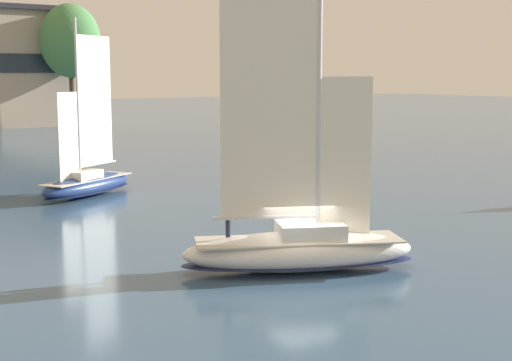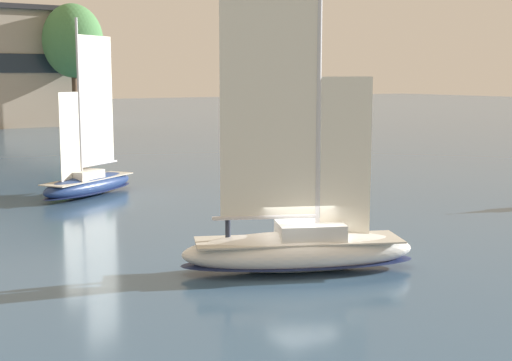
{
  "view_description": "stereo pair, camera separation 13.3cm",
  "coord_description": "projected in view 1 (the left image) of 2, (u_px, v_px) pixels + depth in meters",
  "views": [
    {
      "loc": [
        -15.79,
        -21.3,
        7.38
      ],
      "look_at": [
        0.0,
        3.0,
        3.12
      ],
      "focal_mm": 50.0,
      "sensor_mm": 36.0,
      "label": 1
    },
    {
      "loc": [
        -15.68,
        -21.37,
        7.38
      ],
      "look_at": [
        0.0,
        3.0,
        3.12
      ],
      "focal_mm": 50.0,
      "sensor_mm": 36.0,
      "label": 2
    }
  ],
  "objects": [
    {
      "name": "ground_plane",
      "position": [
        299.0,
        271.0,
        27.26
      ],
      "size": [
        400.0,
        400.0,
        0.0
      ],
      "primitive_type": "plane",
      "color": "#385675"
    },
    {
      "name": "sailboat_moored_mid_channel",
      "position": [
        87.0,
        182.0,
        44.15
      ],
      "size": [
        7.86,
        5.96,
        10.81
      ],
      "color": "navy",
      "rests_on": "ground"
    },
    {
      "name": "sailboat_main",
      "position": [
        299.0,
        245.0,
        27.11
      ],
      "size": [
        9.23,
        6.02,
        12.37
      ],
      "color": "white",
      "rests_on": "ground"
    },
    {
      "name": "tree_shore_left",
      "position": [
        70.0,
        41.0,
        100.92
      ],
      "size": [
        8.51,
        8.51,
        17.51
      ],
      "color": "#4C3828",
      "rests_on": "ground"
    }
  ]
}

